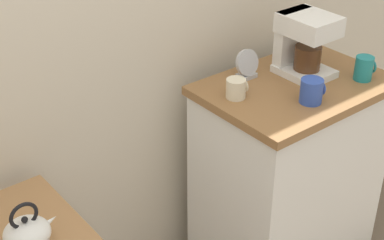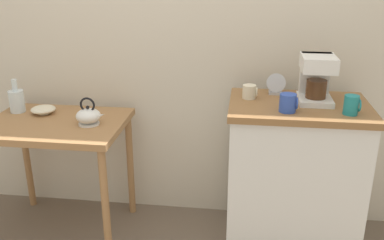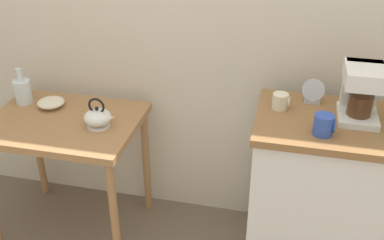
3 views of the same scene
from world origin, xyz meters
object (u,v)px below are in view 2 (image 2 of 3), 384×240
at_px(glass_carafe_vase, 17,100).
at_px(mug_small_cream, 250,92).
at_px(mug_dark_teal, 352,105).
at_px(teakettle, 89,116).
at_px(bowl_stoneware, 43,109).
at_px(mug_blue, 288,103).
at_px(coffee_maker, 316,76).
at_px(table_clock, 276,85).

distance_m(glass_carafe_vase, mug_small_cream, 1.46).
bearing_deg(mug_dark_teal, teakettle, 175.59).
height_order(bowl_stoneware, mug_dark_teal, mug_dark_teal).
height_order(teakettle, mug_small_cream, mug_small_cream).
bearing_deg(mug_blue, mug_small_cream, 133.93).
bearing_deg(teakettle, mug_blue, -5.57).
distance_m(mug_small_cream, mug_blue, 0.29).
distance_m(coffee_maker, mug_blue, 0.27).
relative_size(bowl_stoneware, coffee_maker, 0.58).
xyz_separation_m(teakettle, coffee_maker, (1.28, 0.09, 0.26)).
distance_m(bowl_stoneware, mug_small_cream, 1.29).
bearing_deg(teakettle, mug_small_cream, 5.91).
height_order(mug_blue, mug_dark_teal, mug_dark_teal).
bearing_deg(teakettle, bowl_stoneware, 157.72).
distance_m(mug_small_cream, mug_dark_teal, 0.55).
xyz_separation_m(glass_carafe_vase, mug_blue, (1.65, -0.27, 0.14)).
bearing_deg(mug_small_cream, bowl_stoneware, 177.84).
xyz_separation_m(bowl_stoneware, glass_carafe_vase, (-0.18, 0.02, 0.05)).
distance_m(teakettle, mug_dark_teal, 1.45).
relative_size(bowl_stoneware, mug_blue, 1.60).
distance_m(teakettle, glass_carafe_vase, 0.55).
bearing_deg(coffee_maker, mug_blue, -128.62).
bearing_deg(mug_blue, teakettle, 174.43).
distance_m(teakettle, table_clock, 1.11).
bearing_deg(bowl_stoneware, glass_carafe_vase, 174.89).
xyz_separation_m(coffee_maker, mug_small_cream, (-0.36, 0.01, -0.10)).
distance_m(teakettle, mug_blue, 1.14).
xyz_separation_m(teakettle, mug_blue, (1.12, -0.11, 0.16)).
height_order(teakettle, glass_carafe_vase, glass_carafe_vase).
relative_size(mug_dark_teal, table_clock, 0.82).
distance_m(mug_blue, table_clock, 0.31).
bearing_deg(mug_blue, bowl_stoneware, 170.25).
bearing_deg(table_clock, mug_small_cream, -146.00).
relative_size(coffee_maker, mug_small_cream, 3.12).
xyz_separation_m(teakettle, mug_small_cream, (0.93, 0.10, 0.15)).
relative_size(teakettle, mug_dark_teal, 1.75).
relative_size(coffee_maker, table_clock, 2.12).
xyz_separation_m(glass_carafe_vase, table_clock, (1.60, 0.04, 0.15)).
bearing_deg(coffee_maker, teakettle, -175.96).
relative_size(mug_small_cream, mug_dark_teal, 0.83).
xyz_separation_m(bowl_stoneware, table_clock, (1.43, 0.05, 0.20)).
bearing_deg(mug_dark_teal, mug_small_cream, 158.06).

